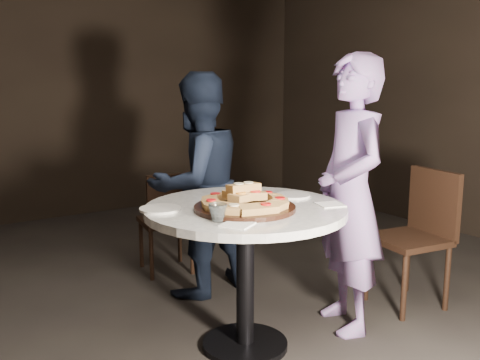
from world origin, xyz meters
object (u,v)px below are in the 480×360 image
object	(u,v)px
focaccia_pile	(245,199)
chair_right	(419,228)
table	(245,233)
chair_far	(168,216)
serving_board	(245,208)
water_glass	(218,213)
diner_teal	(350,195)
diner_navy	(197,185)

from	to	relation	value
focaccia_pile	chair_right	xyz separation A→B (m)	(1.32, -0.05, -0.34)
table	chair_far	world-z (taller)	table
table	serving_board	world-z (taller)	serving_board
water_glass	diner_teal	xyz separation A→B (m)	(0.93, 0.07, -0.04)
focaccia_pile	water_glass	bearing A→B (deg)	-153.12
water_glass	chair_right	xyz separation A→B (m)	(1.55, 0.06, -0.33)
serving_board	chair_right	distance (m)	1.36
focaccia_pile	water_glass	world-z (taller)	focaccia_pile
water_glass	diner_teal	world-z (taller)	diner_teal
serving_board	chair_far	bearing A→B (deg)	80.70
diner_teal	table	bearing A→B (deg)	-79.97
diner_navy	focaccia_pile	bearing A→B (deg)	67.13
table	diner_navy	world-z (taller)	diner_navy
chair_right	diner_navy	world-z (taller)	diner_navy
chair_right	focaccia_pile	bearing A→B (deg)	-84.26
table	water_glass	world-z (taller)	water_glass
water_glass	chair_far	distance (m)	1.55
chair_far	chair_right	distance (m)	1.77
serving_board	chair_right	xyz separation A→B (m)	(1.32, -0.05, -0.30)
table	focaccia_pile	xyz separation A→B (m)	(-0.05, -0.07, 0.21)
table	focaccia_pile	distance (m)	0.22
table	water_glass	bearing A→B (deg)	-146.45
diner_navy	chair_right	bearing A→B (deg)	130.06
table	water_glass	xyz separation A→B (m)	(-0.28, -0.19, 0.19)
serving_board	focaccia_pile	world-z (taller)	focaccia_pile
focaccia_pile	chair_right	bearing A→B (deg)	-2.37
focaccia_pile	serving_board	bearing A→B (deg)	-130.73
diner_navy	table	bearing A→B (deg)	69.28
table	chair_right	world-z (taller)	chair_right
diner_teal	chair_right	bearing A→B (deg)	108.56
chair_far	diner_navy	xyz separation A→B (m)	(0.01, -0.42, 0.30)
focaccia_pile	chair_right	size ratio (longest dim) A/B	0.53
focaccia_pile	chair_far	world-z (taller)	focaccia_pile
chair_right	chair_far	bearing A→B (deg)	-133.12
table	focaccia_pile	bearing A→B (deg)	-126.01
water_glass	chair_far	size ratio (longest dim) A/B	0.11
serving_board	water_glass	world-z (taller)	water_glass
chair_right	diner_navy	bearing A→B (deg)	-123.16
focaccia_pile	diner_teal	size ratio (longest dim) A/B	0.29
water_glass	chair_right	bearing A→B (deg)	2.29
diner_teal	chair_far	bearing A→B (deg)	-140.68
focaccia_pile	water_glass	xyz separation A→B (m)	(-0.23, -0.12, -0.02)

